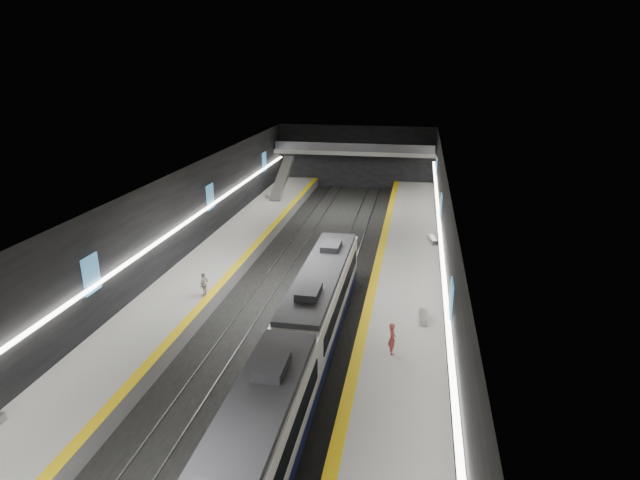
% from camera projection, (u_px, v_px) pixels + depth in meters
% --- Properties ---
extents(ground, '(70.00, 70.00, 0.00)m').
position_uv_depth(ground, '(295.00, 300.00, 37.37)').
color(ground, black).
rests_on(ground, ground).
extents(ceiling, '(20.00, 70.00, 0.04)m').
position_uv_depth(ceiling, '(293.00, 189.00, 34.78)').
color(ceiling, beige).
rests_on(ceiling, wall_left).
extents(wall_left, '(0.04, 70.00, 8.00)m').
position_uv_depth(wall_left, '(157.00, 238.00, 37.80)').
color(wall_left, black).
rests_on(wall_left, ground).
extents(wall_right, '(0.04, 70.00, 8.00)m').
position_uv_depth(wall_right, '(446.00, 256.00, 34.35)').
color(wall_right, black).
rests_on(wall_right, ground).
extents(wall_back, '(20.00, 0.04, 8.00)m').
position_uv_depth(wall_back, '(356.00, 157.00, 68.63)').
color(wall_back, black).
rests_on(wall_back, ground).
extents(platform_left, '(5.00, 70.00, 1.00)m').
position_uv_depth(platform_left, '(194.00, 286.00, 38.50)').
color(platform_left, slate).
rests_on(platform_left, ground).
extents(tile_surface_left, '(5.00, 70.00, 0.02)m').
position_uv_depth(tile_surface_left, '(193.00, 279.00, 38.34)').
color(tile_surface_left, '#9D9D98').
rests_on(tile_surface_left, platform_left).
extents(tactile_strip_left, '(0.60, 70.00, 0.02)m').
position_uv_depth(tactile_strip_left, '(222.00, 282.00, 37.95)').
color(tactile_strip_left, yellow).
rests_on(tactile_strip_left, platform_left).
extents(platform_right, '(5.00, 70.00, 1.00)m').
position_uv_depth(platform_right, '(404.00, 302.00, 35.91)').
color(platform_right, slate).
rests_on(platform_right, ground).
extents(tile_surface_right, '(5.00, 70.00, 0.02)m').
position_uv_depth(tile_surface_right, '(404.00, 296.00, 35.75)').
color(tile_surface_right, '#9D9D98').
rests_on(tile_surface_right, platform_right).
extents(tactile_strip_right, '(0.60, 70.00, 0.02)m').
position_uv_depth(tactile_strip_right, '(371.00, 293.00, 36.12)').
color(tactile_strip_right, yellow).
rests_on(tactile_strip_right, platform_right).
extents(rails, '(6.52, 70.00, 0.12)m').
position_uv_depth(rails, '(295.00, 300.00, 37.35)').
color(rails, gray).
rests_on(rails, ground).
extents(train, '(2.69, 30.04, 3.60)m').
position_uv_depth(train, '(293.00, 360.00, 25.94)').
color(train, '#10153B').
rests_on(train, ground).
extents(ad_posters, '(19.94, 53.50, 2.20)m').
position_uv_depth(ad_posters, '(298.00, 235.00, 36.84)').
color(ad_posters, teal).
rests_on(ad_posters, wall_left).
extents(cove_light_left, '(0.25, 68.60, 0.12)m').
position_uv_depth(cove_light_left, '(160.00, 241.00, 37.83)').
color(cove_light_left, white).
rests_on(cove_light_left, wall_left).
extents(cove_light_right, '(0.25, 68.60, 0.12)m').
position_uv_depth(cove_light_right, '(442.00, 259.00, 34.45)').
color(cove_light_right, white).
rests_on(cove_light_right, wall_right).
extents(mezzanine_bridge, '(20.00, 3.00, 1.50)m').
position_uv_depth(mezzanine_bridge, '(354.00, 151.00, 66.37)').
color(mezzanine_bridge, gray).
rests_on(mezzanine_bridge, wall_left).
extents(escalator, '(1.20, 7.50, 3.92)m').
position_uv_depth(escalator, '(282.00, 178.00, 61.91)').
color(escalator, '#99999E').
rests_on(escalator, platform_left).
extents(bench_left_far, '(0.74, 1.70, 0.40)m').
position_uv_depth(bench_left_far, '(270.00, 195.00, 61.17)').
color(bench_left_far, '#99999E').
rests_on(bench_left_far, platform_left).
extents(bench_right_near, '(0.48, 1.63, 0.40)m').
position_uv_depth(bench_right_near, '(423.00, 317.00, 32.33)').
color(bench_right_near, '#99999E').
rests_on(bench_right_near, platform_right).
extents(bench_right_far, '(0.98, 1.90, 0.45)m').
position_uv_depth(bench_right_far, '(432.00, 240.00, 46.00)').
color(bench_right_far, '#99999E').
rests_on(bench_right_far, platform_right).
extents(passenger_right_a, '(0.59, 0.74, 1.78)m').
position_uv_depth(passenger_right_a, '(392.00, 339.00, 28.49)').
color(passenger_right_a, '#BA4745').
rests_on(passenger_right_a, platform_right).
extents(passenger_left_a, '(0.49, 1.00, 1.66)m').
position_uv_depth(passenger_left_a, '(204.00, 284.00, 35.47)').
color(passenger_left_a, silver).
rests_on(passenger_left_a, platform_left).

